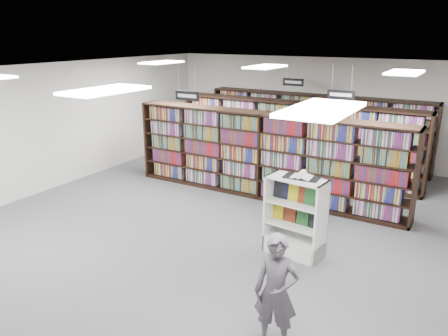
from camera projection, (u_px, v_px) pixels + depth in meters
The scene contains 18 objects.
floor at pixel (221, 225), 9.26m from camera, with size 12.00×12.00×0.00m, color #55555A.
ceiling at pixel (220, 71), 8.31m from camera, with size 10.00×12.00×0.10m, color white.
wall_back at pixel (319, 109), 13.72m from camera, with size 10.00×0.10×3.20m, color silver.
wall_left at pixel (54, 126), 11.21m from camera, with size 0.10×12.00×3.20m, color silver.
bookshelf_row_near at pixel (263, 156), 10.59m from camera, with size 7.00×0.60×2.10m.
bookshelf_row_mid at pixel (294, 139), 12.24m from camera, with size 7.00×0.60×2.10m.
bookshelf_row_far at pixel (314, 128), 13.63m from camera, with size 7.00×0.60×2.10m.
aisle_sign_left at pixel (187, 95), 10.06m from camera, with size 0.65×0.02×0.80m.
aisle_sign_right at pixel (341, 94), 10.25m from camera, with size 0.65×0.02×0.80m.
aisle_sign_center at pixel (293, 81), 12.86m from camera, with size 0.65×0.02×0.80m.
troffer_front_center at pixel (105, 90), 5.85m from camera, with size 0.60×1.20×0.04m, color white.
troffer_front_right at pixel (322, 109), 4.40m from camera, with size 0.60×1.20×0.04m, color white.
troffer_back_left at pixel (162, 62), 11.42m from camera, with size 0.60×1.20×0.04m, color white.
troffer_back_center at pixel (265, 67), 9.97m from camera, with size 0.60×1.20×0.04m, color white.
troffer_back_right at pixel (405, 72), 8.51m from camera, with size 0.60×1.20×0.04m, color white.
endcap_display at pixel (295, 228), 7.95m from camera, with size 1.10×0.63×1.47m.
open_book at pixel (301, 176), 7.66m from camera, with size 0.63×0.39×0.13m.
shopper at pixel (276, 292), 5.49m from camera, with size 0.57×0.37×1.56m, color #4A454F.
Camera 1 is at (4.38, -7.27, 3.90)m, focal length 35.00 mm.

